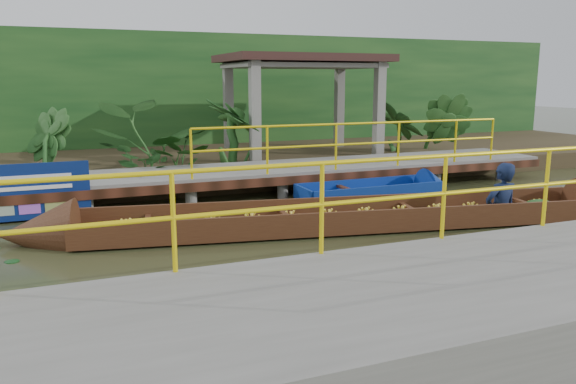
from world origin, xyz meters
name	(u,v)px	position (x,y,z in m)	size (l,w,h in m)	color
ground	(286,234)	(0.00, 0.00, 0.00)	(80.00, 80.00, 0.00)	#30341A
land_strip	(189,161)	(0.00, 7.50, 0.23)	(30.00, 8.00, 0.45)	#332719
far_dock	(229,174)	(0.02, 3.43, 0.48)	(16.00, 2.06, 1.66)	slate
near_dock	(524,297)	(1.00, -4.20, 0.30)	(18.00, 2.40, 1.73)	slate
pavilion	(302,69)	(3.00, 6.30, 2.82)	(4.40, 3.00, 3.00)	slate
foliage_backdrop	(171,96)	(0.00, 10.00, 2.00)	(30.00, 0.80, 4.00)	#143F18
vendor_boat	(371,212)	(1.57, -0.09, 0.25)	(11.39, 3.09, 2.39)	#3D1E10
moored_blue_boat	(403,190)	(3.51, 1.85, 0.15)	(3.61, 1.00, 0.86)	navy
tropical_plants	(225,131)	(0.47, 5.30, 1.26)	(14.29, 1.29, 1.62)	#143F18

